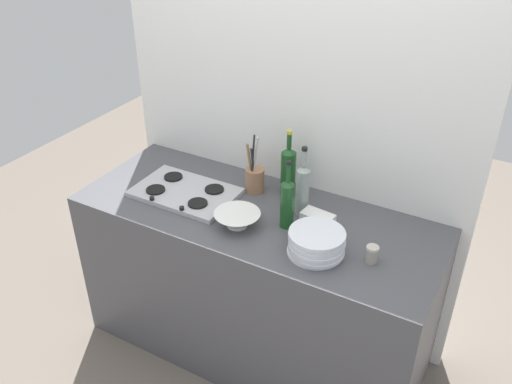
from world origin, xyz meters
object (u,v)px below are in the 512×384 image
object	(u,v)px
condiment_jar_front	(372,254)
stovetop_hob	(185,192)
plate_stack	(317,243)
butter_dish	(317,220)
wine_bottle_mid_left	(288,170)
utensil_crock	(255,178)
mixing_bowl	(237,219)
wine_bottle_leftmost	(303,189)
wine_bottle_mid_right	(287,203)

from	to	relation	value
condiment_jar_front	stovetop_hob	bearing A→B (deg)	176.84
stovetop_hob	plate_stack	bearing A→B (deg)	-8.62
butter_dish	plate_stack	bearing A→B (deg)	-67.79
wine_bottle_mid_left	utensil_crock	distance (m)	0.18
stovetop_hob	plate_stack	distance (m)	0.79
wine_bottle_mid_left	utensil_crock	world-z (taller)	wine_bottle_mid_left
wine_bottle_mid_left	mixing_bowl	distance (m)	0.39
wine_bottle_leftmost	condiment_jar_front	distance (m)	0.47
wine_bottle_leftmost	mixing_bowl	bearing A→B (deg)	-132.32
wine_bottle_mid_right	mixing_bowl	world-z (taller)	wine_bottle_mid_right
plate_stack	wine_bottle_leftmost	bearing A→B (deg)	126.71
wine_bottle_leftmost	wine_bottle_mid_right	size ratio (longest dim) A/B	1.04
wine_bottle_leftmost	wine_bottle_mid_right	xyz separation A→B (m)	(-0.02, -0.13, -0.01)
condiment_jar_front	wine_bottle_leftmost	bearing A→B (deg)	155.46
wine_bottle_mid_left	butter_dish	distance (m)	0.33
plate_stack	butter_dish	bearing A→B (deg)	112.21
plate_stack	mixing_bowl	size ratio (longest dim) A/B	1.16
butter_dish	stovetop_hob	bearing A→B (deg)	-174.23
wine_bottle_leftmost	wine_bottle_mid_left	distance (m)	0.19
stovetop_hob	wine_bottle_mid_right	bearing A→B (deg)	0.49
stovetop_hob	utensil_crock	xyz separation A→B (m)	(0.29, 0.21, 0.06)
wine_bottle_mid_left	utensil_crock	size ratio (longest dim) A/B	1.11
butter_dish	utensil_crock	bearing A→B (deg)	161.69
wine_bottle_leftmost	utensil_crock	world-z (taller)	wine_bottle_leftmost
wine_bottle_mid_left	mixing_bowl	size ratio (longest dim) A/B	1.62
stovetop_hob	butter_dish	distance (m)	0.71
wine_bottle_mid_right	wine_bottle_leftmost	bearing A→B (deg)	82.95
mixing_bowl	utensil_crock	bearing A→B (deg)	104.67
wine_bottle_mid_right	condiment_jar_front	world-z (taller)	wine_bottle_mid_right
wine_bottle_mid_right	utensil_crock	bearing A→B (deg)	144.50
plate_stack	wine_bottle_mid_left	distance (m)	0.51
wine_bottle_leftmost	butter_dish	bearing A→B (deg)	-29.87
wine_bottle_mid_left	condiment_jar_front	xyz separation A→B (m)	(0.56, -0.32, -0.10)
wine_bottle_mid_right	condiment_jar_front	bearing A→B (deg)	-7.95
plate_stack	wine_bottle_mid_right	size ratio (longest dim) A/B	0.74
wine_bottle_leftmost	mixing_bowl	size ratio (longest dim) A/B	1.63
utensil_crock	condiment_jar_front	xyz separation A→B (m)	(0.72, -0.26, -0.03)
wine_bottle_mid_right	wine_bottle_mid_left	bearing A→B (deg)	115.38
wine_bottle_mid_right	utensil_crock	distance (m)	0.35
wine_bottle_mid_left	mixing_bowl	world-z (taller)	wine_bottle_mid_left
wine_bottle_leftmost	mixing_bowl	distance (m)	0.34
wine_bottle_leftmost	utensil_crock	bearing A→B (deg)	166.49
plate_stack	wine_bottle_mid_left	bearing A→B (deg)	130.69
utensil_crock	stovetop_hob	bearing A→B (deg)	-144.58
plate_stack	wine_bottle_mid_right	bearing A→B (deg)	149.01
wine_bottle_mid_left	butter_dish	xyz separation A→B (m)	(0.25, -0.19, -0.10)
mixing_bowl	butter_dish	bearing A→B (deg)	27.99
wine_bottle_leftmost	condiment_jar_front	xyz separation A→B (m)	(0.42, -0.19, -0.10)
wine_bottle_leftmost	utensil_crock	xyz separation A→B (m)	(-0.30, 0.07, -0.07)
plate_stack	utensil_crock	distance (m)	0.59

